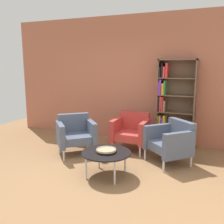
% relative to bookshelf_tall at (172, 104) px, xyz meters
% --- Properties ---
extents(ground_plane, '(8.32, 8.32, 0.00)m').
position_rel_bookshelf_tall_xyz_m(ground_plane, '(-0.91, -2.25, -0.95)').
color(ground_plane, olive).
extents(brick_back_panel, '(6.40, 0.12, 2.90)m').
position_rel_bookshelf_tall_xyz_m(brick_back_panel, '(-0.91, 0.21, 0.50)').
color(brick_back_panel, '#B2664C').
rests_on(brick_back_panel, ground_plane).
extents(bookshelf_tall, '(0.80, 0.30, 1.90)m').
position_rel_bookshelf_tall_xyz_m(bookshelf_tall, '(0.00, 0.00, 0.00)').
color(bookshelf_tall, brown).
rests_on(bookshelf_tall, ground_plane).
extents(coffee_table_low, '(0.80, 0.80, 0.40)m').
position_rel_bookshelf_tall_xyz_m(coffee_table_low, '(-0.72, -1.95, -0.57)').
color(coffee_table_low, black).
rests_on(coffee_table_low, ground_plane).
extents(decorative_bowl, '(0.32, 0.32, 0.05)m').
position_rel_bookshelf_tall_xyz_m(decorative_bowl, '(-0.72, -1.95, -0.51)').
color(decorative_bowl, tan).
rests_on(decorative_bowl, coffee_table_low).
extents(armchair_corner_red, '(0.73, 0.67, 0.78)m').
position_rel_bookshelf_tall_xyz_m(armchair_corner_red, '(-0.73, -0.58, -0.53)').
color(armchair_corner_red, '#B73833').
rests_on(armchair_corner_red, ground_plane).
extents(armchair_by_bookshelf, '(0.95, 0.95, 0.78)m').
position_rel_bookshelf_tall_xyz_m(armchair_by_bookshelf, '(0.16, -1.01, -0.53)').
color(armchair_by_bookshelf, '#4C566B').
rests_on(armchair_by_bookshelf, ground_plane).
extents(armchair_near_window, '(0.95, 0.94, 0.78)m').
position_rel_bookshelf_tall_xyz_m(armchair_near_window, '(-1.71, -1.20, -0.53)').
color(armchair_near_window, '#4C566B').
rests_on(armchair_near_window, ground_plane).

